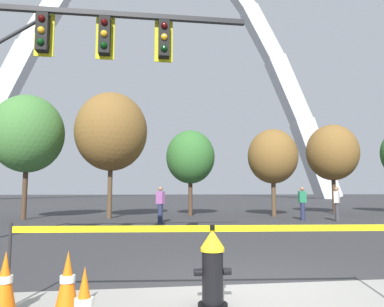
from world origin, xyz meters
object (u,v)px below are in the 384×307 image
(traffic_signal_gantry, at_px, (22,59))
(pedestrian_walking_right, at_px, (302,203))
(traffic_cone_mid_sidewalk, at_px, (67,284))
(fire_hydrant, at_px, (212,268))
(monument_arch, at_px, (157,72))
(pedestrian_walking_left, at_px, (337,203))
(traffic_cone_by_hydrant, at_px, (5,284))
(pedestrian_standing_center, at_px, (160,204))

(traffic_signal_gantry, bearing_deg, pedestrian_walking_right, 37.70)
(traffic_cone_mid_sidewalk, distance_m, pedestrian_walking_right, 14.46)
(fire_hydrant, distance_m, monument_arch, 57.00)
(traffic_cone_mid_sidewalk, distance_m, pedestrian_walking_left, 14.73)
(traffic_signal_gantry, bearing_deg, traffic_cone_by_hydrant, -71.74)
(pedestrian_standing_center, bearing_deg, monument_arch, 88.74)
(fire_hydrant, bearing_deg, monument_arch, 89.21)
(fire_hydrant, bearing_deg, pedestrian_walking_left, 54.19)
(monument_arch, relative_size, pedestrian_walking_right, 39.57)
(traffic_cone_by_hydrant, distance_m, pedestrian_walking_left, 15.15)
(traffic_cone_mid_sidewalk, distance_m, traffic_signal_gantry, 5.95)
(fire_hydrant, xyz_separation_m, traffic_cone_mid_sidewalk, (-1.70, -0.10, -0.11))
(traffic_cone_mid_sidewalk, xyz_separation_m, pedestrian_standing_center, (1.51, 11.17, 0.46))
(fire_hydrant, bearing_deg, traffic_cone_mid_sidewalk, -176.64)
(pedestrian_walking_right, bearing_deg, pedestrian_walking_left, -27.88)
(fire_hydrant, distance_m, traffic_signal_gantry, 6.58)
(traffic_signal_gantry, distance_m, pedestrian_walking_left, 14.14)
(traffic_signal_gantry, distance_m, pedestrian_walking_right, 13.46)
(fire_hydrant, relative_size, monument_arch, 0.02)
(traffic_cone_mid_sidewalk, height_order, monument_arch, monument_arch)
(traffic_cone_mid_sidewalk, distance_m, pedestrian_standing_center, 11.28)
(traffic_cone_by_hydrant, distance_m, monument_arch, 57.15)
(traffic_cone_mid_sidewalk, relative_size, monument_arch, 0.01)
(pedestrian_standing_center, height_order, pedestrian_walking_right, same)
(fire_hydrant, distance_m, pedestrian_standing_center, 11.08)
(traffic_cone_by_hydrant, distance_m, traffic_signal_gantry, 5.72)
(pedestrian_walking_left, xyz_separation_m, pedestrian_walking_right, (-1.35, 0.71, 0.00))
(pedestrian_standing_center, bearing_deg, traffic_cone_by_hydrant, -101.23)
(traffic_cone_by_hydrant, height_order, traffic_signal_gantry, traffic_signal_gantry)
(monument_arch, bearing_deg, pedestrian_walking_left, -80.26)
(monument_arch, bearing_deg, pedestrian_standing_center, -91.26)
(monument_arch, relative_size, pedestrian_walking_left, 39.57)
(traffic_cone_mid_sidewalk, bearing_deg, fire_hydrant, 3.36)
(traffic_cone_mid_sidewalk, height_order, traffic_signal_gantry, traffic_signal_gantry)
(fire_hydrant, bearing_deg, traffic_signal_gantry, 133.90)
(traffic_signal_gantry, relative_size, monument_arch, 0.12)
(fire_hydrant, relative_size, traffic_cone_mid_sidewalk, 1.36)
(fire_hydrant, distance_m, pedestrian_walking_left, 13.60)
(pedestrian_standing_center, bearing_deg, fire_hydrant, -89.01)
(traffic_cone_mid_sidewalk, relative_size, traffic_signal_gantry, 0.09)
(traffic_cone_by_hydrant, distance_m, pedestrian_standing_center, 11.33)
(traffic_cone_mid_sidewalk, bearing_deg, pedestrian_standing_center, 82.33)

